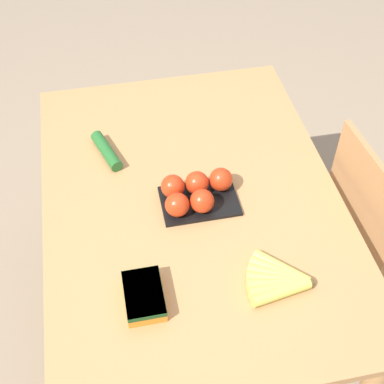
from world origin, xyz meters
TOP-DOWN VIEW (x-y plane):
  - ground_plane at (0.00, 0.00)m, footprint 12.00×12.00m
  - dining_table at (0.00, 0.00)m, footprint 1.32×0.95m
  - chair at (0.09, 0.67)m, footprint 0.45×0.43m
  - banana_bunch at (0.36, 0.18)m, footprint 0.18×0.19m
  - tomato_pack at (0.01, 0.01)m, footprint 0.17×0.24m
  - carrot_bag at (0.34, -0.20)m, footprint 0.15×0.10m
  - cucumber_near at (-0.25, -0.25)m, footprint 0.19×0.10m

SIDE VIEW (x-z plane):
  - ground_plane at x=0.00m, z-range 0.00..0.00m
  - chair at x=0.09m, z-range 0.02..0.97m
  - dining_table at x=0.00m, z-range 0.29..1.07m
  - banana_bunch at x=0.36m, z-range 0.78..0.81m
  - cucumber_near at x=-0.25m, z-range 0.78..0.82m
  - carrot_bag at x=0.34m, z-range 0.78..0.83m
  - tomato_pack at x=0.01m, z-range 0.78..0.86m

